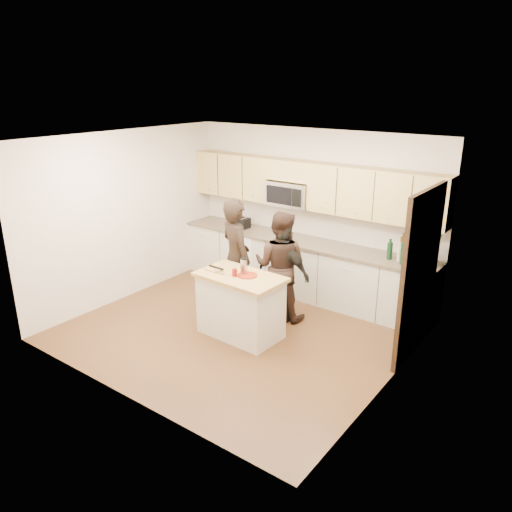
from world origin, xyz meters
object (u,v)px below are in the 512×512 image
Objects in this scene: island at (241,305)px; woman_left at (236,258)px; woman_right at (284,273)px; toaster at (241,223)px; woman_center at (280,266)px.

island is 0.87m from woman_left.
island is 0.84m from woman_right.
toaster is at bearing 130.14° from island.
toaster is at bearing -29.32° from woman_right.
woman_center is (1.47, -0.93, -0.20)m from toaster.
island is 0.69× the size of woman_left.
woman_left is 0.68m from woman_center.
woman_center is (0.12, 0.80, 0.37)m from island.
woman_left reaches higher than woman_center.
woman_center is at bearing 83.75° from island.
woman_center reaches higher than woman_right.
woman_right is (0.72, 0.21, -0.15)m from woman_left.
woman_left is at bearing 135.16° from island.
woman_center reaches higher than toaster.
woman_center is 1.11× the size of woman_right.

